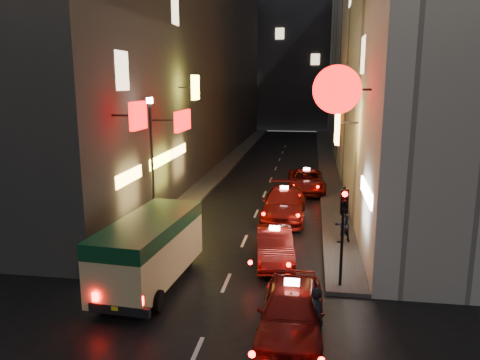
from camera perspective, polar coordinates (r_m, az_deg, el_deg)
The scene contains 14 objects.
building_left at distance 42.32m, azimuth -6.32°, elevation 14.52°, with size 7.64×52.00×18.00m.
building_right at distance 41.22m, azimuth 16.43°, elevation 14.19°, with size 8.17×52.00×18.00m.
building_far at distance 73.02m, azimuth 6.74°, elevation 15.00°, with size 30.00×10.00×22.00m, color #303034.
sidewalk_left at distance 42.07m, azimuth -1.10°, elevation 2.41°, with size 1.50×52.00×0.15m, color #4C4946.
sidewalk_right at distance 41.49m, azimuth 10.56°, elevation 2.07°, with size 1.50×52.00×0.15m, color #4C4946.
minibus at distance 16.67m, azimuth -10.92°, elevation -7.68°, with size 2.43×5.81×2.44m.
taxi_near at distance 13.67m, azimuth 6.28°, elevation -15.05°, with size 2.37×5.64×1.95m.
taxi_second at distance 18.79m, azimuth 4.21°, elevation -7.71°, with size 2.58×5.02×1.70m.
taxi_third at distance 24.57m, azimuth 5.39°, elevation -2.60°, with size 2.36×5.77×2.00m.
taxi_far at distance 30.79m, azimuth 8.08°, elevation 0.12°, with size 2.40×5.23×1.80m.
pedestrian_crossing at distance 13.20m, azimuth 9.40°, elevation -15.78°, with size 0.64×0.41×1.96m, color black.
pedestrian_sidewalk at distance 20.93m, azimuth 12.37°, elevation -5.04°, with size 0.68×0.43×1.82m, color black.
traffic_light at distance 16.00m, azimuth 12.51°, elevation -4.28°, with size 0.26×0.43×3.50m.
lamp_post at distance 21.35m, azimuth -10.69°, elevation 2.72°, with size 0.28×0.28×6.22m.
Camera 1 is at (2.87, -6.86, 7.10)m, focal length 35.00 mm.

